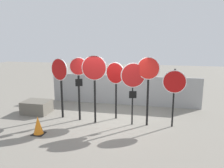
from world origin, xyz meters
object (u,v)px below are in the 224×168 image
Objects in this scene: stop_sign_0 at (60,76)px; stop_sign_6 at (174,85)px; stop_sign_2 at (94,74)px; stop_sign_3 at (115,78)px; stop_sign_4 at (133,79)px; stop_sign_1 at (79,77)px; traffic_cone_0 at (38,125)px; storage_crate at (37,107)px; stop_sign_5 at (148,77)px.

stop_sign_6 is (4.32, -0.05, -0.16)m from stop_sign_0.
stop_sign_3 is (0.66, 0.61, -0.24)m from stop_sign_2.
stop_sign_3 is 0.98× the size of stop_sign_4.
stop_sign_0 is 0.98× the size of stop_sign_1.
stop_sign_3 is at bearing -7.82° from stop_sign_1.
traffic_cone_0 is 2.30m from storage_crate.
stop_sign_2 reaches higher than storage_crate.
storage_crate is (-1.30, 0.31, -1.44)m from stop_sign_0.
stop_sign_2 is at bearing -39.79° from stop_sign_1.
stop_sign_0 is 1.06× the size of stop_sign_3.
traffic_cone_0 is at bearing -155.93° from stop_sign_6.
storage_crate is at bearing 157.00° from stop_sign_4.
stop_sign_3 is at bearing 31.42° from stop_sign_0.
stop_sign_5 is (1.93, 0.16, -0.06)m from stop_sign_2.
stop_sign_0 is 1.96m from storage_crate.
stop_sign_3 is 1.07× the size of stop_sign_6.
stop_sign_5 is at bearing 20.54° from stop_sign_0.
stop_sign_1 is 1.07× the size of stop_sign_4.
stop_sign_6 is 3.40× the size of traffic_cone_0.
traffic_cone_0 is at bearing -151.88° from stop_sign_5.
stop_sign_0 is 1.52m from stop_sign_2.
stop_sign_4 reaches higher than stop_sign_6.
stop_sign_1 is 3.51m from stop_sign_6.
stop_sign_4 reaches higher than traffic_cone_0.
stop_sign_2 is 1.21× the size of stop_sign_6.
stop_sign_5 is (3.42, -0.11, 0.11)m from stop_sign_0.
storage_crate is (-5.62, 0.36, -1.27)m from stop_sign_6.
stop_sign_0 is 1.04× the size of stop_sign_4.
stop_sign_4 is (2.89, -0.16, 0.02)m from stop_sign_0.
stop_sign_0 is at bearing -148.94° from stop_sign_3.
stop_sign_5 is 4.10m from traffic_cone_0.
storage_crate is at bearing -170.96° from stop_sign_0.
storage_crate is at bearing 162.61° from stop_sign_2.
stop_sign_0 is at bearing -13.34° from storage_crate.
stop_sign_5 is 1.19× the size of stop_sign_6.
storage_crate is (-4.71, 0.42, -1.55)m from stop_sign_5.
stop_sign_0 is 0.94× the size of stop_sign_2.
stop_sign_2 reaches higher than stop_sign_6.
stop_sign_3 is (1.33, 0.45, -0.07)m from stop_sign_1.
traffic_cone_0 is (-2.96, -1.47, -1.42)m from stop_sign_4.
stop_sign_6 is at bearing 11.91° from stop_sign_3.
stop_sign_1 is at bearing -139.29° from stop_sign_3.
storage_crate is (-3.44, -0.03, -1.37)m from stop_sign_3.
stop_sign_1 reaches higher than stop_sign_4.
stop_sign_6 is 1.91× the size of storage_crate.
stop_sign_2 is at bearing 167.53° from stop_sign_4.
stop_sign_2 is 2.31× the size of storage_crate.
stop_sign_0 reaches higher than stop_sign_4.
stop_sign_6 is at bearing -11.89° from stop_sign_4.
stop_sign_1 is at bearing -175.52° from stop_sign_5.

